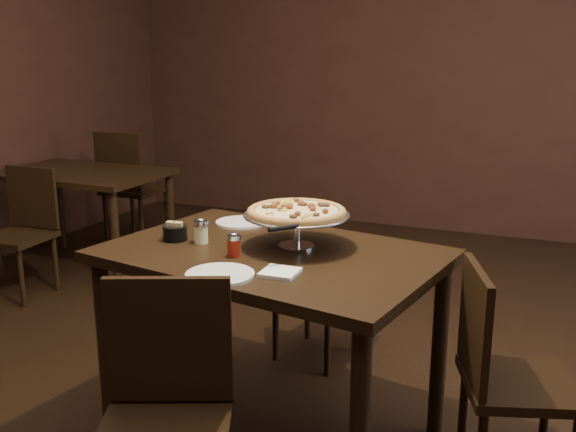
% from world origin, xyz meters
% --- Properties ---
extents(room, '(6.04, 7.04, 2.84)m').
position_xyz_m(room, '(0.06, 0.03, 1.40)').
color(room, black).
rests_on(room, ground).
extents(dining_table, '(1.41, 1.07, 0.80)m').
position_xyz_m(dining_table, '(-0.04, -0.04, 0.70)').
color(dining_table, black).
rests_on(dining_table, ground).
extents(background_table, '(1.18, 0.78, 0.73)m').
position_xyz_m(background_table, '(-2.20, 1.40, 0.64)').
color(background_table, black).
rests_on(background_table, ground).
extents(pizza_stand, '(0.42, 0.42, 0.17)m').
position_xyz_m(pizza_stand, '(0.03, 0.04, 0.95)').
color(pizza_stand, silver).
rests_on(pizza_stand, dining_table).
extents(parmesan_shaker, '(0.06, 0.06, 0.11)m').
position_xyz_m(parmesan_shaker, '(-0.35, -0.06, 0.85)').
color(parmesan_shaker, '#F1EFBB').
rests_on(parmesan_shaker, dining_table).
extents(pepper_flake_shaker, '(0.05, 0.05, 0.09)m').
position_xyz_m(pepper_flake_shaker, '(-0.15, -0.16, 0.85)').
color(pepper_flake_shaker, maroon).
rests_on(pepper_flake_shaker, dining_table).
extents(packet_caddy, '(0.10, 0.10, 0.08)m').
position_xyz_m(packet_caddy, '(-0.47, -0.06, 0.84)').
color(packet_caddy, black).
rests_on(packet_caddy, dining_table).
extents(napkin_stack, '(0.13, 0.13, 0.01)m').
position_xyz_m(napkin_stack, '(0.10, -0.29, 0.81)').
color(napkin_stack, white).
rests_on(napkin_stack, dining_table).
extents(plate_left, '(0.23, 0.23, 0.01)m').
position_xyz_m(plate_left, '(-0.34, 0.28, 0.81)').
color(plate_left, white).
rests_on(plate_left, dining_table).
extents(plate_near, '(0.24, 0.24, 0.01)m').
position_xyz_m(plate_near, '(-0.09, -0.39, 0.81)').
color(plate_near, white).
rests_on(plate_near, dining_table).
extents(serving_spatula, '(0.16, 0.16, 0.02)m').
position_xyz_m(serving_spatula, '(0.07, -0.19, 0.94)').
color(serving_spatula, silver).
rests_on(serving_spatula, pizza_stand).
extents(chair_far, '(0.45, 0.45, 0.82)m').
position_xyz_m(chair_far, '(-0.13, 0.63, 0.45)').
color(chair_far, black).
rests_on(chair_far, ground).
extents(chair_near, '(0.53, 0.53, 0.87)m').
position_xyz_m(chair_near, '(-0.10, -0.73, 0.48)').
color(chair_near, black).
rests_on(chair_near, ground).
extents(chair_side, '(0.49, 0.49, 0.83)m').
position_xyz_m(chair_side, '(0.85, -0.01, 0.45)').
color(chair_side, black).
rests_on(chair_side, ground).
extents(bg_chair_far, '(0.45, 0.45, 0.95)m').
position_xyz_m(bg_chair_far, '(-2.26, 2.04, 0.52)').
color(bg_chair_far, black).
rests_on(bg_chair_far, ground).
extents(bg_chair_near, '(0.41, 0.41, 0.83)m').
position_xyz_m(bg_chair_near, '(-2.23, 0.84, 0.46)').
color(bg_chair_near, black).
rests_on(bg_chair_near, ground).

